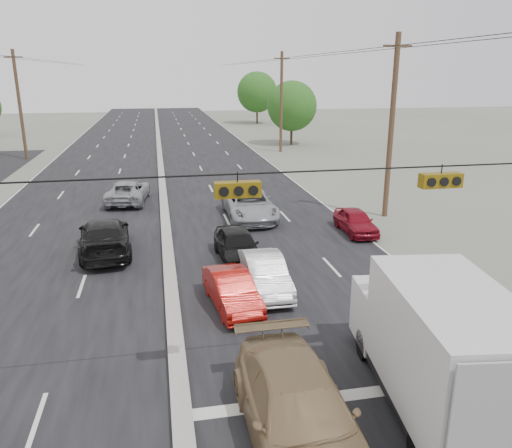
{
  "coord_description": "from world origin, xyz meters",
  "views": [
    {
      "loc": [
        -0.22,
        -10.79,
        7.96
      ],
      "look_at": [
        3.47,
        7.78,
        2.2
      ],
      "focal_mm": 35.0,
      "sensor_mm": 36.0,
      "label": 1
    }
  ],
  "objects_px": {
    "queue_car_b": "(265,274)",
    "oncoming_far": "(128,192)",
    "tree_right_far": "(257,92)",
    "utility_pole_right_c": "(281,102)",
    "queue_car_c": "(249,205)",
    "tan_sedan": "(299,414)",
    "queue_car_e": "(356,222)",
    "queue_car_a": "(237,245)",
    "box_truck": "(436,346)",
    "utility_pole_right_b": "(391,127)",
    "red_sedan": "(232,291)",
    "oncoming_near": "(105,237)",
    "utility_pole_left_c": "(20,105)",
    "tree_right_mid": "(292,106)"
  },
  "relations": [
    {
      "from": "tree_right_mid",
      "to": "tan_sedan",
      "type": "distance_m",
      "value": 48.72
    },
    {
      "from": "utility_pole_left_c",
      "to": "utility_pole_right_c",
      "type": "height_order",
      "value": "same"
    },
    {
      "from": "utility_pole_left_c",
      "to": "queue_car_c",
      "type": "height_order",
      "value": "utility_pole_left_c"
    },
    {
      "from": "utility_pole_left_c",
      "to": "utility_pole_right_b",
      "type": "bearing_deg",
      "value": -45.0
    },
    {
      "from": "box_truck",
      "to": "oncoming_far",
      "type": "height_order",
      "value": "box_truck"
    },
    {
      "from": "queue_car_a",
      "to": "oncoming_far",
      "type": "distance_m",
      "value": 12.67
    },
    {
      "from": "red_sedan",
      "to": "queue_car_e",
      "type": "height_order",
      "value": "red_sedan"
    },
    {
      "from": "box_truck",
      "to": "tree_right_mid",
      "type": "bearing_deg",
      "value": 86.74
    },
    {
      "from": "tree_right_far",
      "to": "box_truck",
      "type": "height_order",
      "value": "tree_right_far"
    },
    {
      "from": "utility_pole_right_b",
      "to": "tan_sedan",
      "type": "xyz_separation_m",
      "value": [
        -10.0,
        -16.96,
        -4.28
      ]
    },
    {
      "from": "red_sedan",
      "to": "oncoming_far",
      "type": "relative_size",
      "value": 0.76
    },
    {
      "from": "utility_pole_left_c",
      "to": "oncoming_far",
      "type": "distance_m",
      "value": 21.93
    },
    {
      "from": "red_sedan",
      "to": "queue_car_b",
      "type": "xyz_separation_m",
      "value": [
        1.42,
        1.13,
        0.05
      ]
    },
    {
      "from": "box_truck",
      "to": "queue_car_c",
      "type": "xyz_separation_m",
      "value": [
        -1.3,
        17.37,
        -0.96
      ]
    },
    {
      "from": "queue_car_c",
      "to": "utility_pole_right_c",
      "type": "bearing_deg",
      "value": 72.31
    },
    {
      "from": "utility_pole_right_c",
      "to": "tan_sedan",
      "type": "relative_size",
      "value": 1.75
    },
    {
      "from": "utility_pole_right_b",
      "to": "oncoming_near",
      "type": "distance_m",
      "value": 16.23
    },
    {
      "from": "tan_sedan",
      "to": "queue_car_e",
      "type": "distance_m",
      "value": 15.93
    },
    {
      "from": "queue_car_a",
      "to": "queue_car_b",
      "type": "relative_size",
      "value": 1.01
    },
    {
      "from": "utility_pole_right_c",
      "to": "queue_car_a",
      "type": "relative_size",
      "value": 2.4
    },
    {
      "from": "box_truck",
      "to": "tree_right_far",
      "type": "bearing_deg",
      "value": 89.74
    },
    {
      "from": "utility_pole_right_c",
      "to": "red_sedan",
      "type": "distance_m",
      "value": 36.69
    },
    {
      "from": "utility_pole_left_c",
      "to": "utility_pole_right_b",
      "type": "relative_size",
      "value": 1.0
    },
    {
      "from": "utility_pole_right_b",
      "to": "queue_car_b",
      "type": "bearing_deg",
      "value": -135.78
    },
    {
      "from": "queue_car_a",
      "to": "oncoming_near",
      "type": "distance_m",
      "value": 6.16
    },
    {
      "from": "utility_pole_right_c",
      "to": "queue_car_c",
      "type": "distance_m",
      "value": 25.56
    },
    {
      "from": "tree_right_mid",
      "to": "tree_right_far",
      "type": "height_order",
      "value": "tree_right_far"
    },
    {
      "from": "queue_car_e",
      "to": "utility_pole_right_b",
      "type": "bearing_deg",
      "value": 43.69
    },
    {
      "from": "queue_car_a",
      "to": "box_truck",
      "type": "bearing_deg",
      "value": -77.27
    },
    {
      "from": "tree_right_mid",
      "to": "tan_sedan",
      "type": "relative_size",
      "value": 1.25
    },
    {
      "from": "tan_sedan",
      "to": "red_sedan",
      "type": "xyz_separation_m",
      "value": [
        -0.42,
        7.06,
        -0.2
      ]
    },
    {
      "from": "tree_right_mid",
      "to": "tan_sedan",
      "type": "xyz_separation_m",
      "value": [
        -12.5,
        -46.96,
        -3.51
      ]
    },
    {
      "from": "utility_pole_right_c",
      "to": "tree_right_mid",
      "type": "distance_m",
      "value": 5.64
    },
    {
      "from": "utility_pole_right_c",
      "to": "red_sedan",
      "type": "xyz_separation_m",
      "value": [
        -10.42,
        -34.89,
        -4.48
      ]
    },
    {
      "from": "utility_pole_right_b",
      "to": "oncoming_far",
      "type": "distance_m",
      "value": 16.53
    },
    {
      "from": "tree_right_mid",
      "to": "oncoming_far",
      "type": "distance_m",
      "value": 29.62
    },
    {
      "from": "utility_pole_left_c",
      "to": "queue_car_e",
      "type": "bearing_deg",
      "value": -51.42
    },
    {
      "from": "queue_car_b",
      "to": "oncoming_far",
      "type": "xyz_separation_m",
      "value": [
        -5.69,
        14.91,
        0.02
      ]
    },
    {
      "from": "box_truck",
      "to": "oncoming_near",
      "type": "height_order",
      "value": "box_truck"
    },
    {
      "from": "tree_right_far",
      "to": "queue_car_e",
      "type": "distance_m",
      "value": 58.22
    },
    {
      "from": "utility_pole_left_c",
      "to": "queue_car_a",
      "type": "relative_size",
      "value": 2.4
    },
    {
      "from": "utility_pole_right_b",
      "to": "queue_car_b",
      "type": "xyz_separation_m",
      "value": [
        -9.0,
        -8.76,
        -4.43
      ]
    },
    {
      "from": "queue_car_c",
      "to": "tan_sedan",
      "type": "bearing_deg",
      "value": -96.8
    },
    {
      "from": "tree_right_far",
      "to": "queue_car_e",
      "type": "height_order",
      "value": "tree_right_far"
    },
    {
      "from": "queue_car_c",
      "to": "oncoming_near",
      "type": "relative_size",
      "value": 1.03
    },
    {
      "from": "tree_right_far",
      "to": "oncoming_far",
      "type": "height_order",
      "value": "tree_right_far"
    },
    {
      "from": "utility_pole_right_b",
      "to": "queue_car_a",
      "type": "distance_m",
      "value": 11.78
    },
    {
      "from": "tree_right_far",
      "to": "oncoming_near",
      "type": "distance_m",
      "value": 61.4
    },
    {
      "from": "box_truck",
      "to": "queue_car_a",
      "type": "height_order",
      "value": "box_truck"
    },
    {
      "from": "tree_right_far",
      "to": "queue_car_b",
      "type": "xyz_separation_m",
      "value": [
        -12.5,
        -63.76,
        -4.28
      ]
    }
  ]
}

